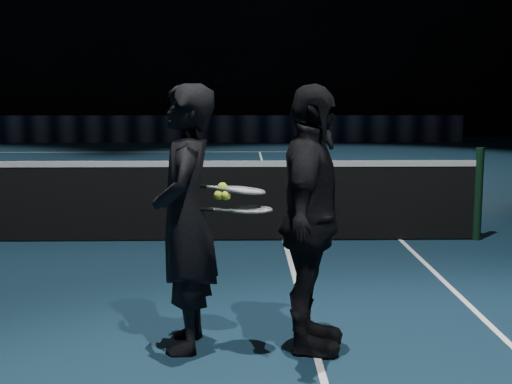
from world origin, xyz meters
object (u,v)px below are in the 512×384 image
at_px(player_a, 185,219).
at_px(tennis_balls, 222,193).
at_px(racket_upper, 244,190).
at_px(racket_lower, 251,210).
at_px(player_b, 311,220).

relative_size(player_a, tennis_balls, 15.14).
bearing_deg(racket_upper, racket_lower, -42.66).
height_order(racket_lower, tennis_balls, tennis_balls).
distance_m(player_a, racket_upper, 0.45).
xyz_separation_m(player_b, racket_lower, (-0.40, 0.03, 0.07)).
height_order(racket_upper, tennis_balls, racket_upper).
bearing_deg(racket_lower, player_b, -0.00).
distance_m(player_b, tennis_balls, 0.62).
bearing_deg(tennis_balls, racket_upper, 9.27).
distance_m(player_a, racket_lower, 0.45).
bearing_deg(tennis_balls, player_a, 176.82).
bearing_deg(player_a, tennis_balls, 86.75).
height_order(player_a, player_b, same).
bearing_deg(player_b, racket_lower, 97.37).
height_order(player_b, racket_upper, player_b).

